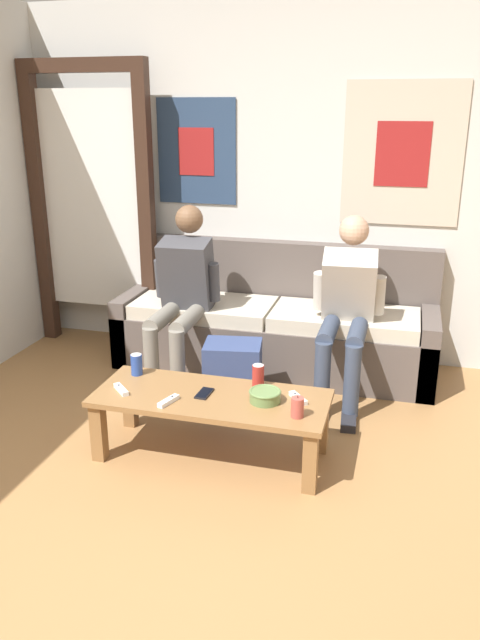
% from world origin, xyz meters
% --- Properties ---
extents(ground_plane, '(18.00, 18.00, 0.00)m').
position_xyz_m(ground_plane, '(0.00, 0.00, 0.00)').
color(ground_plane, '#9E7042').
extents(wall_back, '(10.00, 0.07, 2.55)m').
position_xyz_m(wall_back, '(0.00, 2.52, 1.28)').
color(wall_back, silver).
rests_on(wall_back, ground_plane).
extents(door_frame, '(1.00, 0.10, 2.15)m').
position_xyz_m(door_frame, '(-1.38, 2.30, 1.20)').
color(door_frame, '#382319').
rests_on(door_frame, ground_plane).
extents(couch, '(2.28, 0.70, 0.88)m').
position_xyz_m(couch, '(0.09, 2.18, 0.29)').
color(couch, '#564C47').
rests_on(couch, ground_plane).
extents(coffee_table, '(1.26, 0.51, 0.36)m').
position_xyz_m(coffee_table, '(0.03, 0.85, 0.30)').
color(coffee_table, olive).
rests_on(coffee_table, ground_plane).
extents(person_seated_adult, '(0.47, 0.83, 1.19)m').
position_xyz_m(person_seated_adult, '(-0.48, 1.80, 0.64)').
color(person_seated_adult, gray).
rests_on(person_seated_adult, ground_plane).
extents(person_seated_teen, '(0.47, 0.88, 1.16)m').
position_xyz_m(person_seated_teen, '(0.63, 1.84, 0.63)').
color(person_seated_teen, '#384256').
rests_on(person_seated_teen, ground_plane).
extents(backpack, '(0.39, 0.35, 0.43)m').
position_xyz_m(backpack, '(-0.02, 1.44, 0.21)').
color(backpack, navy).
rests_on(backpack, ground_plane).
extents(ceramic_bowl, '(0.17, 0.17, 0.06)m').
position_xyz_m(ceramic_bowl, '(0.32, 0.86, 0.40)').
color(ceramic_bowl, '#607F47').
rests_on(ceramic_bowl, coffee_table).
extents(pillar_candle, '(0.06, 0.06, 0.12)m').
position_xyz_m(pillar_candle, '(0.51, 0.74, 0.41)').
color(pillar_candle, '#B24C42').
rests_on(pillar_candle, coffee_table).
extents(drink_can_blue, '(0.07, 0.07, 0.12)m').
position_xyz_m(drink_can_blue, '(-0.47, 1.01, 0.42)').
color(drink_can_blue, '#28479E').
rests_on(drink_can_blue, coffee_table).
extents(drink_can_red, '(0.07, 0.07, 0.12)m').
position_xyz_m(drink_can_red, '(0.24, 1.04, 0.42)').
color(drink_can_red, maroon).
rests_on(drink_can_red, coffee_table).
extents(game_controller_near_left, '(0.13, 0.12, 0.03)m').
position_xyz_m(game_controller_near_left, '(-0.46, 0.77, 0.37)').
color(game_controller_near_left, white).
rests_on(game_controller_near_left, coffee_table).
extents(game_controller_near_right, '(0.12, 0.13, 0.03)m').
position_xyz_m(game_controller_near_right, '(0.48, 0.92, 0.37)').
color(game_controller_near_right, white).
rests_on(game_controller_near_right, coffee_table).
extents(game_controller_far_center, '(0.08, 0.15, 0.03)m').
position_xyz_m(game_controller_far_center, '(-0.16, 0.71, 0.37)').
color(game_controller_far_center, white).
rests_on(game_controller_far_center, coffee_table).
extents(cell_phone, '(0.07, 0.14, 0.01)m').
position_xyz_m(cell_phone, '(-0.01, 0.86, 0.37)').
color(cell_phone, black).
rests_on(cell_phone, coffee_table).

